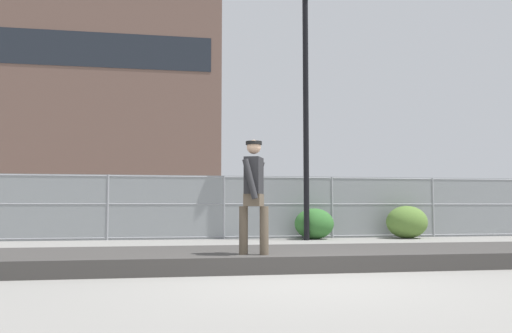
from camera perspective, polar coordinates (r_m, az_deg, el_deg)
ground_plane at (r=6.86m, az=5.64°, el=-12.13°), size 120.00×120.00×0.00m
gravel_berm at (r=8.86m, az=1.96°, el=-9.57°), size 11.11×2.45×0.24m
skateboard at (r=7.99m, az=-0.24°, el=-10.62°), size 0.82×0.49×0.07m
skater at (r=7.95m, az=-0.23°, el=-2.85°), size 0.70×0.62×1.86m
chain_fence at (r=15.90m, az=-3.39°, el=-4.28°), size 19.87×0.06×1.85m
street_lamp at (r=15.76m, az=5.26°, el=8.89°), size 0.44×0.44×7.34m
parked_car_near at (r=18.31m, az=-22.94°, el=-4.24°), size 4.45×2.04×1.66m
library_building at (r=45.08m, az=-17.04°, el=7.08°), size 19.71×10.42×19.29m
shrub_left at (r=15.86m, az=6.16°, el=-6.02°), size 1.15×0.94×0.89m
shrub_center at (r=16.78m, az=15.62°, el=-5.66°), size 1.25×1.02×0.96m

